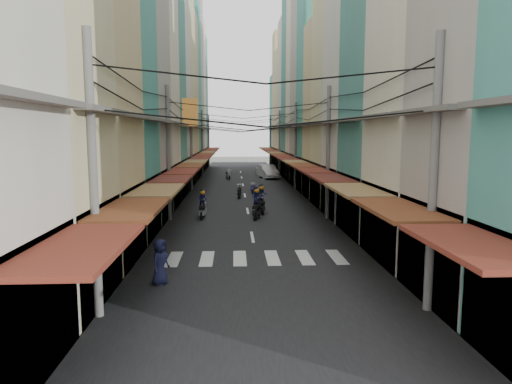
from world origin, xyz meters
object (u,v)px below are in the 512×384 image
object	(u,v)px
white_car	(268,178)
market_umbrella	(384,192)
bicycle	(369,241)
traffic_sign	(335,189)

from	to	relation	value
white_car	market_umbrella	size ratio (longest dim) A/B	2.13
bicycle	market_umbrella	xyz separation A→B (m)	(0.97, 1.02, 2.34)
market_umbrella	traffic_sign	bearing A→B (deg)	127.58
bicycle	market_umbrella	distance (m)	2.73
white_car	market_umbrella	distance (m)	31.35
white_car	bicycle	bearing A→B (deg)	-95.29
white_car	market_umbrella	xyz separation A→B (m)	(3.70, -31.04, 2.34)
market_umbrella	traffic_sign	world-z (taller)	traffic_sign
bicycle	traffic_sign	world-z (taller)	traffic_sign
traffic_sign	white_car	bearing A→B (deg)	93.48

